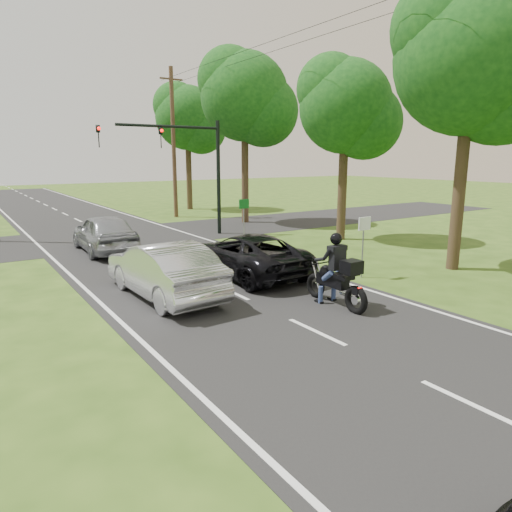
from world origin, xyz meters
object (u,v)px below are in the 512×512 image
at_px(silver_sedan, 164,270).
at_px(sign_white, 364,232).
at_px(silver_suv, 104,233).
at_px(sign_green, 244,210).
at_px(motorcycle_rider, 337,277).
at_px(dark_suv, 247,254).
at_px(utility_pole_far, 174,143).
at_px(traffic_signal, 186,157).

xyz_separation_m(silver_sedan, sign_white, (6.60, -1.73, 0.76)).
distance_m(silver_suv, sign_green, 6.57).
distance_m(motorcycle_rider, silver_sedan, 5.09).
relative_size(dark_suv, sign_white, 2.50).
relative_size(dark_suv, utility_pole_far, 0.53).
height_order(motorcycle_rider, silver_sedan, motorcycle_rider).
bearing_deg(traffic_signal, silver_suv, -161.62).
height_order(dark_suv, utility_pole_far, utility_pole_far).
bearing_deg(traffic_signal, sign_green, -62.62).
height_order(motorcycle_rider, sign_green, sign_green).
distance_m(dark_suv, traffic_signal, 9.32).
bearing_deg(utility_pole_far, sign_green, -96.73).
distance_m(silver_sedan, utility_pole_far, 19.56).
bearing_deg(silver_suv, sign_green, 169.12).
xyz_separation_m(dark_suv, silver_sedan, (-3.46, -0.79, 0.09)).
relative_size(silver_sedan, sign_green, 2.37).
xyz_separation_m(motorcycle_rider, dark_suv, (-0.23, 4.30, -0.08)).
distance_m(dark_suv, silver_sedan, 3.55).
bearing_deg(motorcycle_rider, silver_sedan, 137.69).
bearing_deg(utility_pole_far, motorcycle_rider, -101.96).
bearing_deg(motorcycle_rider, silver_suv, 107.50).
distance_m(motorcycle_rider, utility_pole_far, 21.68).
relative_size(silver_suv, traffic_signal, 0.78).
xyz_separation_m(utility_pole_far, sign_green, (-1.30, -11.02, -3.49)).
bearing_deg(utility_pole_far, sign_white, -94.51).
relative_size(traffic_signal, sign_white, 3.00).
height_order(silver_sedan, sign_green, sign_green).
height_order(silver_sedan, utility_pole_far, utility_pole_far).
distance_m(traffic_signal, sign_white, 11.39).
distance_m(dark_suv, silver_suv, 7.54).
relative_size(silver_sedan, sign_white, 2.37).
distance_m(silver_sedan, sign_white, 6.86).
bearing_deg(utility_pole_far, dark_suv, -105.68).
bearing_deg(sign_white, utility_pole_far, 85.49).
bearing_deg(silver_sedan, utility_pole_far, -117.50).
height_order(motorcycle_rider, silver_suv, motorcycle_rider).
distance_m(utility_pole_far, sign_green, 11.63).
bearing_deg(silver_suv, dark_suv, 115.43).
xyz_separation_m(motorcycle_rider, silver_suv, (-3.26, 11.20, 0.03)).
bearing_deg(dark_suv, silver_suv, -66.27).
xyz_separation_m(silver_sedan, sign_green, (6.80, 6.27, 0.76)).
bearing_deg(motorcycle_rider, sign_green, 73.64).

